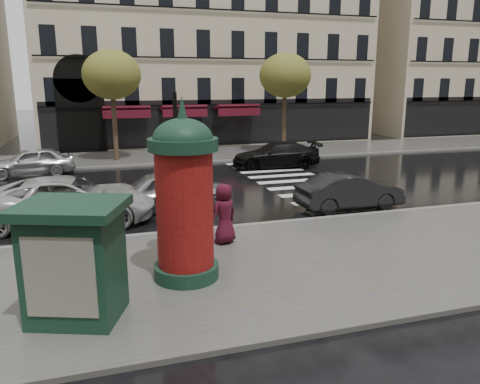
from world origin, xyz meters
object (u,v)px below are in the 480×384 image
object	(u,v)px
man_burgundy	(224,214)
car_silver	(177,190)
car_white	(69,201)
woman_red	(197,229)
car_darkgrey	(350,191)
car_black	(276,155)
morris_column	(184,194)
traffic_light	(178,150)
car_far_silver	(31,162)
woman_umbrella	(175,207)
newsstand	(75,260)

from	to	relation	value
man_burgundy	car_silver	world-z (taller)	man_burgundy
car_silver	car_white	world-z (taller)	car_white
woman_red	car_white	bearing A→B (deg)	-56.17
woman_red	car_white	xyz separation A→B (m)	(-3.41, 4.99, -0.18)
car_darkgrey	car_black	bearing A→B (deg)	-5.12
morris_column	traffic_light	world-z (taller)	traffic_light
man_burgundy	woman_red	bearing A→B (deg)	20.24
traffic_light	man_burgundy	bearing A→B (deg)	-47.55
traffic_light	car_silver	xyz separation A→B (m)	(0.51, 3.50, -2.02)
traffic_light	car_far_silver	xyz separation A→B (m)	(-5.62, 12.21, -2.03)
man_burgundy	morris_column	distance (m)	2.92
car_silver	car_black	world-z (taller)	car_silver
morris_column	car_silver	xyz separation A→B (m)	(0.95, 6.88, -1.47)
woman_umbrella	morris_column	xyz separation A→B (m)	(-0.05, -1.83, 0.79)
car_silver	car_far_silver	xyz separation A→B (m)	(-6.13, 8.71, -0.01)
woman_umbrella	newsstand	size ratio (longest dim) A/B	0.80
car_black	car_far_silver	world-z (taller)	car_far_silver
woman_umbrella	morris_column	world-z (taller)	morris_column
newsstand	car_far_silver	world-z (taller)	newsstand
newsstand	car_silver	distance (m)	8.91
car_far_silver	morris_column	bearing A→B (deg)	11.19
man_burgundy	car_white	size ratio (longest dim) A/B	0.31
car_white	car_far_silver	world-z (taller)	car_white
traffic_light	car_darkgrey	size ratio (longest dim) A/B	1.06
newsstand	woman_umbrella	bearing A→B (deg)	51.29
morris_column	newsstand	size ratio (longest dim) A/B	1.78
woman_red	newsstand	distance (m)	3.78
car_far_silver	man_burgundy	bearing A→B (deg)	19.46
traffic_light	car_white	bearing A→B (deg)	142.09
woman_red	traffic_light	bearing A→B (deg)	-89.56
woman_umbrella	car_black	bearing A→B (deg)	57.29
traffic_light	car_black	size ratio (longest dim) A/B	0.87
newsstand	car_black	xyz separation A→B (m)	(10.38, 15.38, -0.63)
man_burgundy	traffic_light	world-z (taller)	traffic_light
woman_umbrella	car_silver	xyz separation A→B (m)	(0.90, 5.05, -0.68)
traffic_light	car_silver	world-z (taller)	traffic_light
car_silver	car_black	distance (m)	10.00
morris_column	car_far_silver	world-z (taller)	morris_column
morris_column	woman_umbrella	bearing A→B (deg)	88.43
morris_column	car_silver	world-z (taller)	morris_column
newsstand	car_silver	bearing A→B (deg)	67.33
traffic_light	car_white	distance (m)	4.70
morris_column	car_darkgrey	distance (m)	8.91
car_far_silver	woman_umbrella	bearing A→B (deg)	13.62
man_burgundy	car_silver	size ratio (longest dim) A/B	0.41
man_burgundy	morris_column	xyz separation A→B (m)	(-1.56, -2.16, 1.20)
car_silver	woman_umbrella	bearing A→B (deg)	169.74
newsstand	car_darkgrey	bearing A→B (deg)	32.29
car_black	traffic_light	bearing A→B (deg)	-29.10
woman_red	car_black	world-z (taller)	woman_red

